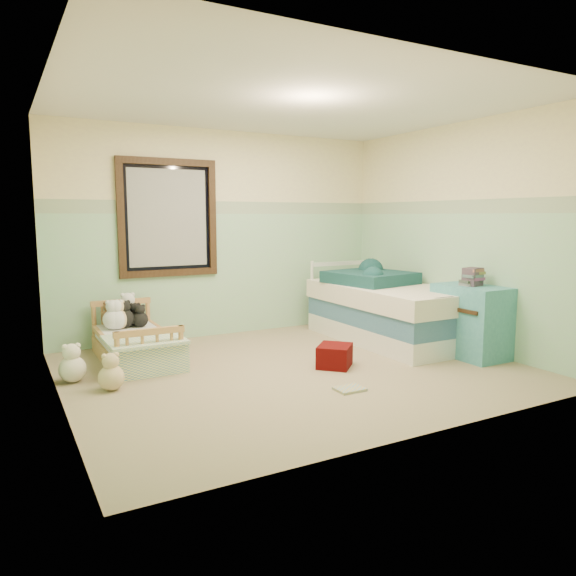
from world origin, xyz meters
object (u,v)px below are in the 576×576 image
plush_floor_cream (72,369)px  dresser (471,321)px  toddler_bed_frame (135,353)px  plush_floor_tan (111,378)px  red_pillow (335,356)px  floor_book (350,389)px  twin_bed_frame (388,332)px

plush_floor_cream → dresser: dresser is taller
toddler_bed_frame → plush_floor_tan: bearing=-114.8°
toddler_bed_frame → red_pillow: bearing=-35.0°
toddler_bed_frame → floor_book: toddler_bed_frame is taller
floor_book → plush_floor_tan: bearing=151.3°
twin_bed_frame → red_pillow: bearing=-152.0°
dresser → red_pillow: bearing=166.7°
red_pillow → floor_book: (-0.29, -0.67, -0.10)m
toddler_bed_frame → red_pillow: (1.67, -1.17, 0.03)m
plush_floor_cream → twin_bed_frame: (3.50, -0.09, -0.01)m
dresser → plush_floor_cream: bearing=164.4°
dresser → plush_floor_tan: bearing=169.4°
red_pillow → floor_book: bearing=-113.4°
plush_floor_cream → red_pillow: plush_floor_cream is taller
plush_floor_cream → floor_book: plush_floor_cream is taller
plush_floor_cream → red_pillow: size_ratio=0.68×
twin_bed_frame → red_pillow: 1.33m
twin_bed_frame → plush_floor_tan: bearing=-174.5°
plush_floor_cream → floor_book: size_ratio=0.98×
toddler_bed_frame → plush_floor_cream: size_ratio=5.48×
red_pillow → floor_book: 0.73m
plush_floor_tan → twin_bed_frame: 3.26m
dresser → toddler_bed_frame: bearing=154.2°
plush_floor_cream → floor_book: 2.46m
plush_floor_tan → toddler_bed_frame: bearing=65.2°
toddler_bed_frame → plush_floor_cream: 0.80m
toddler_bed_frame → dresser: size_ratio=1.73×
plush_floor_tan → floor_book: 2.03m
plush_floor_cream → plush_floor_tan: plush_floor_cream is taller
toddler_bed_frame → twin_bed_frame: bearing=-10.9°
plush_floor_cream → dresser: bearing=-15.6°
toddler_bed_frame → twin_bed_frame: (2.84, -0.55, 0.03)m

